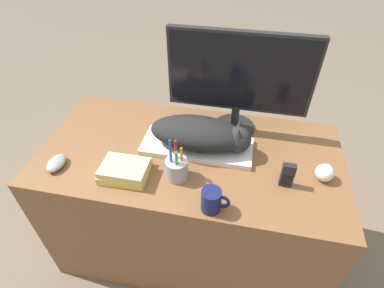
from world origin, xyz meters
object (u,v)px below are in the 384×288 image
object	(u,v)px
computer_mouse	(56,163)
baseball	(325,173)
cat	(203,134)
monitor	(240,77)
pen_cup	(177,168)
phone	(287,175)
book_stack	(125,170)
keyboard	(197,146)
coffee_mug	(212,200)

from	to	relation	value
computer_mouse	baseball	xyz separation A→B (m)	(1.05, 0.14, 0.02)
cat	monitor	xyz separation A→B (m)	(0.12, 0.17, 0.18)
cat	baseball	distance (m)	0.50
computer_mouse	pen_cup	bearing A→B (deg)	4.86
computer_mouse	pen_cup	distance (m)	0.50
cat	computer_mouse	size ratio (longest dim) A/B	4.07
phone	book_stack	xyz separation A→B (m)	(-0.62, -0.08, -0.02)
phone	keyboard	bearing A→B (deg)	159.82
monitor	phone	world-z (taller)	monitor
cat	coffee_mug	size ratio (longest dim) A/B	4.15
cat	baseball	size ratio (longest dim) A/B	6.08
keyboard	baseball	xyz separation A→B (m)	(0.51, -0.08, 0.02)
monitor	pen_cup	size ratio (longest dim) A/B	3.16
phone	book_stack	distance (m)	0.62
keyboard	phone	world-z (taller)	phone
book_stack	monitor	bearing A→B (deg)	44.60
coffee_mug	pen_cup	world-z (taller)	pen_cup
keyboard	book_stack	bearing A→B (deg)	-139.35
monitor	book_stack	distance (m)	0.60
coffee_mug	phone	world-z (taller)	phone
keyboard	coffee_mug	distance (m)	0.33
cat	monitor	size ratio (longest dim) A/B	0.71
cat	monitor	bearing A→B (deg)	55.33
coffee_mug	baseball	bearing A→B (deg)	29.38
keyboard	monitor	distance (m)	0.34
cat	pen_cup	size ratio (longest dim) A/B	2.23
computer_mouse	monitor	bearing A→B (deg)	29.97
keyboard	cat	size ratio (longest dim) A/B	1.12
monitor	book_stack	xyz separation A→B (m)	(-0.39, -0.38, -0.24)
pen_cup	book_stack	size ratio (longest dim) A/B	1.01
monitor	cat	bearing A→B (deg)	-124.67
phone	baseball	bearing A→B (deg)	22.05
coffee_mug	computer_mouse	bearing A→B (deg)	172.72
keyboard	pen_cup	size ratio (longest dim) A/B	2.50
pen_cup	book_stack	world-z (taller)	pen_cup
computer_mouse	phone	distance (m)	0.91
baseball	coffee_mug	bearing A→B (deg)	-150.62
monitor	coffee_mug	xyz separation A→B (m)	(-0.03, -0.48, -0.22)
monitor	phone	xyz separation A→B (m)	(0.23, -0.31, -0.22)
coffee_mug	phone	xyz separation A→B (m)	(0.26, 0.17, 0.01)
keyboard	cat	distance (m)	0.08
keyboard	cat	world-z (taller)	cat
baseball	book_stack	size ratio (longest dim) A/B	0.37
monitor	baseball	size ratio (longest dim) A/B	8.60
keyboard	computer_mouse	xyz separation A→B (m)	(-0.54, -0.22, 0.01)
baseball	book_stack	xyz separation A→B (m)	(-0.76, -0.14, -0.01)
pen_cup	phone	size ratio (longest dim) A/B	1.82
cat	monitor	distance (m)	0.28
pen_cup	cat	bearing A→B (deg)	68.75
pen_cup	phone	distance (m)	0.42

